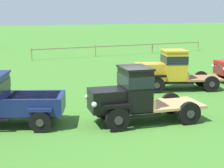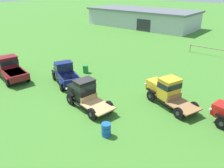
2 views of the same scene
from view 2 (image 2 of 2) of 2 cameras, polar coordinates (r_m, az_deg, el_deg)
name	(u,v)px [view 2 (image 2 of 2)]	position (r m, az deg, el deg)	size (l,w,h in m)	color
ground_plane	(84,104)	(17.81, -7.27, -5.31)	(240.00, 240.00, 0.00)	#3D7528
farm_shed	(142,18)	(52.59, 7.74, 16.82)	(24.60, 10.69, 3.84)	#B2B7BC
vintage_truck_foreground_near	(10,68)	(24.50, -25.15, 3.84)	(5.63, 2.90, 2.23)	black
vintage_truck_second_in_line	(65,73)	(21.59, -12.11, 2.81)	(4.77, 3.30, 2.03)	black
vintage_truck_midrow_center	(85,93)	(17.16, -7.16, -2.26)	(4.78, 2.46, 2.23)	black
vintage_truck_far_side	(167,90)	(17.86, 14.09, -1.52)	(5.10, 3.14, 2.26)	black
oil_drum_beside_row	(86,69)	(23.98, -6.92, 3.89)	(0.62, 0.62, 0.84)	#1E7F33
oil_drum_near_fence	(106,130)	(14.10, -1.53, -11.83)	(0.62, 0.62, 0.90)	#1951B2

